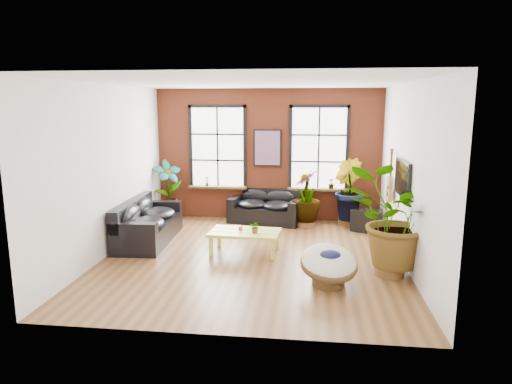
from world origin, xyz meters
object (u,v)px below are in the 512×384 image
sofa_back (266,207)px  papasan_chair (329,264)px  sofa_left (146,223)px  coffee_table (245,234)px

sofa_back → papasan_chair: sofa_back is taller
sofa_left → papasan_chair: sofa_left is taller
sofa_left → coffee_table: sofa_left is taller
coffee_table → papasan_chair: bearing=-39.4°
sofa_left → coffee_table: 2.42m
sofa_back → sofa_left: (-2.54, -2.08, 0.04)m
sofa_back → papasan_chair: bearing=-59.7°
coffee_table → papasan_chair: size_ratio=1.27×
sofa_back → coffee_table: sofa_back is taller
sofa_back → sofa_left: size_ratio=0.82×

